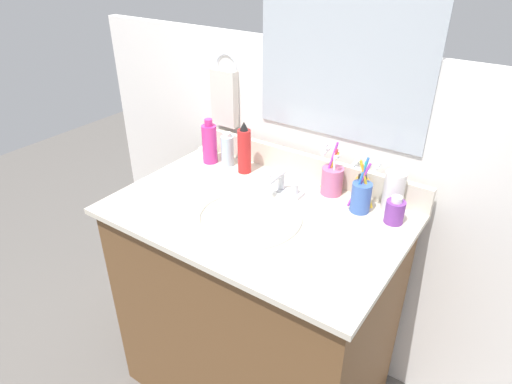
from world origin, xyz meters
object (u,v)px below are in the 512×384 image
faucet (280,185)px  cup_blue_plastic (361,195)px  bottle_oil_amber (361,188)px  bottle_soap_pink (210,143)px  hand_towel (225,98)px  bottle_spray_red (244,149)px  bottle_cream_purple (395,211)px  soap_bar (208,150)px  cup_pink (332,180)px  bottle_lotion_white (394,190)px  bottle_gel_clear (227,150)px

faucet → cup_blue_plastic: size_ratio=0.84×
bottle_oil_amber → bottle_soap_pink: bearing=-173.7°
hand_towel → bottle_oil_amber: (0.61, -0.06, -0.18)m
bottle_spray_red → bottle_oil_amber: bearing=7.6°
bottle_oil_amber → bottle_cream_purple: bearing=-27.2°
hand_towel → soap_bar: 0.22m
cup_blue_plastic → soap_bar: 0.69m
bottle_cream_purple → bottle_oil_amber: size_ratio=1.00×
hand_towel → cup_pink: 0.55m
bottle_oil_amber → cup_pink: size_ratio=0.47×
bottle_oil_amber → hand_towel: bearing=174.7°
hand_towel → bottle_lotion_white: bearing=-4.7°
bottle_gel_clear → soap_bar: size_ratio=2.06×
bottle_gel_clear → soap_bar: bearing=164.6°
bottle_lotion_white → cup_blue_plastic: (-0.08, -0.07, -0.01)m
faucet → bottle_gel_clear: (-0.28, 0.07, 0.03)m
bottle_soap_pink → soap_bar: bearing=137.4°
bottle_soap_pink → bottle_spray_red: 0.16m
bottle_spray_red → bottle_gel_clear: bottle_spray_red is taller
faucet → bottle_oil_amber: bottle_oil_amber is taller
hand_towel → bottle_oil_amber: hand_towel is taller
faucet → bottle_oil_amber: 0.27m
bottle_spray_red → soap_bar: size_ratio=3.10×
hand_towel → bottle_cream_purple: bearing=-9.8°
faucet → bottle_lotion_white: bottle_lotion_white is taller
bottle_cream_purple → faucet: bearing=-173.8°
bottle_cream_purple → bottle_gel_clear: 0.67m
faucet → hand_towel: bearing=154.8°
hand_towel → bottle_gel_clear: size_ratio=1.67×
bottle_cream_purple → bottle_spray_red: size_ratio=0.46×
bottle_cream_purple → bottle_spray_red: (-0.58, 0.01, 0.05)m
hand_towel → bottle_soap_pink: size_ratio=1.25×
bottle_gel_clear → bottle_soap_pink: bearing=-165.4°
bottle_soap_pink → bottle_oil_amber: bottle_soap_pink is taller
bottle_soap_pink → bottle_lotion_white: bottle_soap_pink is taller
bottle_soap_pink → soap_bar: bottle_soap_pink is taller
faucet → cup_blue_plastic: bearing=9.1°
bottle_soap_pink → cup_blue_plastic: size_ratio=0.93×
hand_towel → bottle_spray_red: (0.18, -0.12, -0.13)m
bottle_oil_amber → bottle_lotion_white: bearing=-1.4°
cup_blue_plastic → bottle_gel_clear: bearing=177.6°
hand_towel → faucet: hand_towel is taller
bottle_cream_purple → bottle_lotion_white: size_ratio=0.58×
faucet → bottle_spray_red: size_ratio=0.81×
cup_pink → soap_bar: (-0.56, 0.01, -0.04)m
bottle_oil_amber → faucet: bearing=-155.0°
hand_towel → bottle_cream_purple: 0.79m
bottle_spray_red → faucet: bearing=-16.6°
bottle_cream_purple → bottle_oil_amber: (-0.14, 0.07, 0.00)m
bottle_cream_purple → soap_bar: (-0.80, 0.06, -0.03)m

